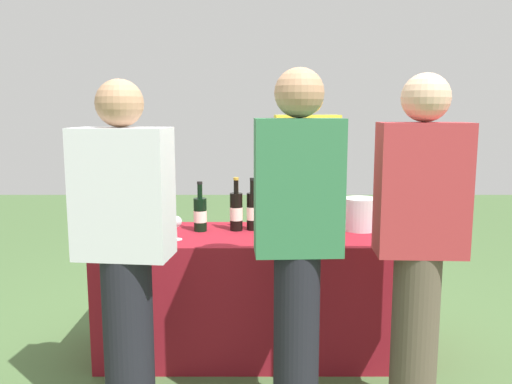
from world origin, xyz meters
TOP-DOWN VIEW (x-y plane):
  - ground_plane at (0.00, 0.00)m, footprint 12.00×12.00m
  - tasting_table at (0.00, 0.00)m, footprint 1.81×0.67m
  - wine_bottle_0 at (-0.34, 0.08)m, footprint 0.08×0.08m
  - wine_bottle_1 at (-0.12, 0.09)m, footprint 0.08×0.08m
  - wine_bottle_2 at (-0.02, 0.11)m, footprint 0.07×0.07m
  - wine_bottle_3 at (0.41, 0.17)m, footprint 0.07×0.07m
  - wine_glass_0 at (-0.45, -0.15)m, footprint 0.06×0.06m
  - wine_glass_1 at (0.22, -0.13)m, footprint 0.07×0.07m
  - wine_glass_2 at (0.31, -0.12)m, footprint 0.06×0.06m
  - wine_glass_3 at (0.48, -0.08)m, footprint 0.06×0.06m
  - ice_bucket at (0.64, 0.11)m, footprint 0.21×0.21m
  - server_pouring at (0.35, 0.56)m, footprint 0.44×0.25m
  - guest_0 at (-0.60, -0.70)m, footprint 0.45×0.28m
  - guest_1 at (0.19, -0.72)m, footprint 0.40×0.23m
  - guest_2 at (0.74, -0.70)m, footprint 0.40×0.24m

SIDE VIEW (x-z plane):
  - ground_plane at x=0.00m, z-range 0.00..0.00m
  - tasting_table at x=0.00m, z-range 0.00..0.73m
  - wine_glass_3 at x=0.48m, z-range 0.75..0.88m
  - wine_glass_2 at x=0.31m, z-range 0.76..0.88m
  - wine_glass_0 at x=-0.45m, z-range 0.76..0.89m
  - ice_bucket at x=0.64m, z-range 0.73..0.92m
  - wine_bottle_0 at x=-0.34m, z-range 0.68..0.98m
  - wine_glass_1 at x=0.22m, z-range 0.76..0.91m
  - wine_bottle_2 at x=-0.02m, z-range 0.69..1.01m
  - wine_bottle_1 at x=-0.12m, z-range 0.68..1.01m
  - guest_0 at x=-0.60m, z-range 0.06..1.64m
  - wine_bottle_3 at x=0.41m, z-range 0.69..1.01m
  - guest_2 at x=0.74m, z-range 0.07..1.68m
  - server_pouring at x=0.35m, z-range 0.06..1.70m
  - guest_1 at x=0.19m, z-range 0.07..1.71m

